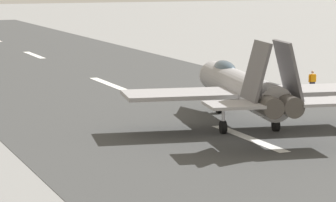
% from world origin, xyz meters
% --- Properties ---
extents(ground_plane, '(400.00, 400.00, 0.00)m').
position_xyz_m(ground_plane, '(0.00, 0.00, 0.00)').
color(ground_plane, gray).
extents(runway_strip, '(240.00, 26.00, 0.02)m').
position_xyz_m(runway_strip, '(-0.02, 0.00, 0.01)').
color(runway_strip, '#3C3D3D').
rests_on(runway_strip, ground).
extents(fighter_jet, '(17.53, 14.84, 5.64)m').
position_xyz_m(fighter_jet, '(3.98, -1.23, 2.44)').
color(fighter_jet, '#959496').
rests_on(fighter_jet, ground).
extents(crew_person, '(0.30, 0.70, 1.66)m').
position_xyz_m(crew_person, '(14.62, -13.18, 0.83)').
color(crew_person, '#1E2338').
rests_on(crew_person, ground).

